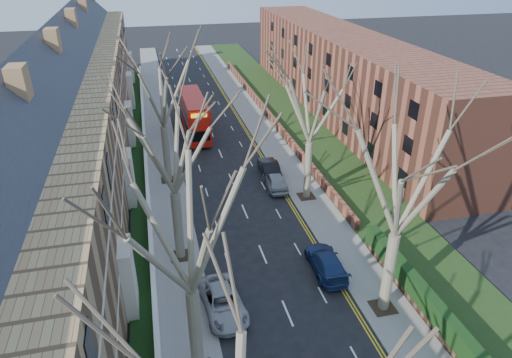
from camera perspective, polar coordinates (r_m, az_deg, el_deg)
pavement_left at (r=53.25m, az=-11.95°, el=5.13°), size 3.00×102.00×0.12m
pavement_right at (r=54.73m, az=0.72°, el=6.35°), size 3.00×102.00×0.12m
terrace_left at (r=44.40m, az=-22.03°, el=6.76°), size 9.70×78.00×13.60m
flats_right at (r=60.50m, az=10.63°, el=12.85°), size 13.97×54.00×10.00m
front_wall_left at (r=45.67m, az=-13.57°, el=1.90°), size 0.30×78.00×1.00m
grass_verge_right at (r=55.91m, az=5.22°, el=6.80°), size 6.00×102.00×0.06m
tree_left_mid at (r=19.37m, az=-8.78°, el=-4.43°), size 10.50×10.50×14.71m
tree_left_far at (r=28.49m, az=-10.76°, el=5.41°), size 10.15×10.15×14.22m
tree_left_dist at (r=39.82m, az=-12.02°, el=12.07°), size 10.50×10.50×14.71m
tree_right_mid at (r=24.43m, az=18.29°, el=1.47°), size 10.50×10.50×14.71m
tree_right_far at (r=36.30m, az=7.04°, el=10.47°), size 10.15×10.15×14.22m
double_decker_bus at (r=53.04m, az=-7.73°, el=7.80°), size 2.78×10.38×4.35m
car_left_far at (r=28.17m, az=-4.15°, el=-15.09°), size 2.67×5.09×1.37m
car_right_near at (r=31.36m, az=8.77°, el=-10.25°), size 2.16×4.85×1.38m
car_right_mid at (r=40.95m, az=2.41°, el=-0.21°), size 1.92×4.35×1.46m
car_right_far at (r=43.36m, az=1.63°, el=1.46°), size 1.83×4.56×1.47m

